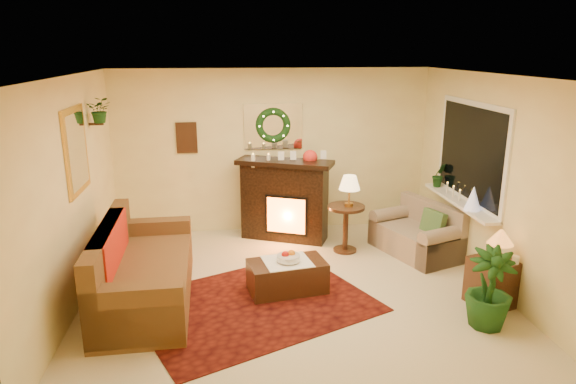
{
  "coord_description": "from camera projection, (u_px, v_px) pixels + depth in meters",
  "views": [
    {
      "loc": [
        -0.78,
        -5.8,
        2.9
      ],
      "look_at": [
        0.0,
        0.35,
        1.15
      ],
      "focal_mm": 32.0,
      "sensor_mm": 36.0,
      "label": 1
    }
  ],
  "objects": [
    {
      "name": "gold_mirror",
      "position": [
        76.0,
        151.0,
        5.93
      ],
      "size": [
        0.03,
        0.84,
        1.0
      ],
      "primitive_type": "cube",
      "color": "gold",
      "rests_on": "wall_left"
    },
    {
      "name": "window_sill",
      "position": [
        459.0,
        202.0,
        6.99
      ],
      "size": [
        0.22,
        1.86,
        0.04
      ],
      "primitive_type": "cube",
      "color": "white",
      "rests_on": "wall_right"
    },
    {
      "name": "mini_tree",
      "position": [
        473.0,
        199.0,
        6.55
      ],
      "size": [
        0.22,
        0.22,
        0.32
      ],
      "primitive_type": "cone",
      "color": "white",
      "rests_on": "window_sill"
    },
    {
      "name": "sill_plant",
      "position": [
        439.0,
        174.0,
        7.63
      ],
      "size": [
        0.26,
        0.21,
        0.47
      ],
      "primitive_type": "imported",
      "color": "#1A4A20",
      "rests_on": "window_sill"
    },
    {
      "name": "window_frame",
      "position": [
        471.0,
        153.0,
        6.82
      ],
      "size": [
        0.03,
        1.86,
        1.36
      ],
      "primitive_type": "cube",
      "color": "white",
      "rests_on": "wall_right"
    },
    {
      "name": "poinsettia",
      "position": [
        310.0,
        157.0,
        7.76
      ],
      "size": [
        0.22,
        0.22,
        0.22
      ],
      "primitive_type": "sphere",
      "color": "red",
      "rests_on": "fireplace"
    },
    {
      "name": "wall_art",
      "position": [
        187.0,
        138.0,
        7.96
      ],
      "size": [
        0.32,
        0.03,
        0.48
      ],
      "primitive_type": "cube",
      "color": "#381E11",
      "rests_on": "wall_back"
    },
    {
      "name": "wreath",
      "position": [
        273.0,
        126.0,
        8.04
      ],
      "size": [
        0.55,
        0.11,
        0.55
      ],
      "primitive_type": "torus",
      "rotation": [
        1.57,
        0.0,
        0.0
      ],
      "color": "#194719",
      "rests_on": "wall_back"
    },
    {
      "name": "area_rug",
      "position": [
        254.0,
        304.0,
        6.0
      ],
      "size": [
        3.15,
        2.83,
        0.01
      ],
      "primitive_type": "cube",
      "rotation": [
        0.0,
        0.0,
        0.42
      ],
      "color": "#4A1113",
      "rests_on": "floor"
    },
    {
      "name": "mantel_candle_a",
      "position": [
        253.0,
        161.0,
        7.7
      ],
      "size": [
        0.07,
        0.07,
        0.2
      ],
      "primitive_type": "cylinder",
      "color": "white",
      "rests_on": "fireplace"
    },
    {
      "name": "red_throw",
      "position": [
        143.0,
        260.0,
        6.13
      ],
      "size": [
        0.87,
        1.42,
        0.02
      ],
      "primitive_type": "cube",
      "color": "red",
      "rests_on": "sofa"
    },
    {
      "name": "wall_right",
      "position": [
        491.0,
        181.0,
        6.37
      ],
      "size": [
        4.5,
        4.5,
        0.0
      ],
      "primitive_type": "plane",
      "color": "#EFD88C",
      "rests_on": "ground"
    },
    {
      "name": "wall_left",
      "position": [
        72.0,
        195.0,
        5.76
      ],
      "size": [
        4.5,
        4.5,
        0.0
      ],
      "primitive_type": "plane",
      "color": "#EFD88C",
      "rests_on": "ground"
    },
    {
      "name": "side_table_round",
      "position": [
        345.0,
        230.0,
        7.5
      ],
      "size": [
        0.67,
        0.67,
        0.7
      ],
      "primitive_type": "cylinder",
      "rotation": [
        0.0,
        0.0,
        -0.3
      ],
      "color": "black",
      "rests_on": "floor"
    },
    {
      "name": "floor",
      "position": [
        292.0,
        288.0,
        6.42
      ],
      "size": [
        5.0,
        5.0,
        0.0
      ],
      "primitive_type": "plane",
      "color": "beige",
      "rests_on": "ground"
    },
    {
      "name": "mantel_mirror",
      "position": [
        273.0,
        126.0,
        8.09
      ],
      "size": [
        0.92,
        0.02,
        0.72
      ],
      "primitive_type": "cube",
      "color": "white",
      "rests_on": "wall_back"
    },
    {
      "name": "ceiling",
      "position": [
        292.0,
        75.0,
        5.71
      ],
      "size": [
        5.0,
        5.0,
        0.0
      ],
      "primitive_type": "plane",
      "color": "white",
      "rests_on": "ground"
    },
    {
      "name": "mantel_candle_b",
      "position": [
        268.0,
        160.0,
        7.75
      ],
      "size": [
        0.06,
        0.06,
        0.17
      ],
      "primitive_type": "cylinder",
      "color": "silver",
      "rests_on": "fireplace"
    },
    {
      "name": "window_glass",
      "position": [
        470.0,
        153.0,
        6.82
      ],
      "size": [
        0.02,
        1.7,
        1.22
      ],
      "primitive_type": "cube",
      "color": "black",
      "rests_on": "wall_right"
    },
    {
      "name": "wall_front",
      "position": [
        331.0,
        265.0,
        3.92
      ],
      "size": [
        5.0,
        5.0,
        0.0
      ],
      "primitive_type": "plane",
      "color": "#EFD88C",
      "rests_on": "ground"
    },
    {
      "name": "lamp_cream",
      "position": [
        349.0,
        194.0,
        7.33
      ],
      "size": [
        0.3,
        0.3,
        0.46
      ],
      "primitive_type": "cone",
      "color": "#FFD78A",
      "rests_on": "side_table_round"
    },
    {
      "name": "loveseat",
      "position": [
        416.0,
        226.0,
        7.39
      ],
      "size": [
        1.15,
        1.46,
        0.74
      ],
      "primitive_type": "cube",
      "rotation": [
        0.0,
        0.0,
        0.36
      ],
      "color": "#93745B",
      "rests_on": "floor"
    },
    {
      "name": "sofa",
      "position": [
        146.0,
        267.0,
        5.99
      ],
      "size": [
        1.03,
        2.24,
        0.95
      ],
      "primitive_type": "cube",
      "rotation": [
        0.0,
        0.0,
        0.02
      ],
      "color": "#3D2513",
      "rests_on": "floor"
    },
    {
      "name": "hanging_plant",
      "position": [
        101.0,
        122.0,
        6.6
      ],
      "size": [
        0.33,
        0.28,
        0.36
      ],
      "primitive_type": "imported",
      "color": "#194719",
      "rests_on": "wall_left"
    },
    {
      "name": "fireplace",
      "position": [
        285.0,
        205.0,
        7.95
      ],
      "size": [
        1.35,
        0.9,
        1.19
      ],
      "primitive_type": "cube",
      "rotation": [
        0.0,
        0.0,
        -0.41
      ],
      "color": "black",
      "rests_on": "floor"
    },
    {
      "name": "fruit_bowl",
      "position": [
        288.0,
        258.0,
        6.2
      ],
      "size": [
        0.28,
        0.28,
        0.07
      ],
      "primitive_type": "cylinder",
      "color": "white",
      "rests_on": "coffee_table"
    },
    {
      "name": "end_table_square",
      "position": [
        492.0,
        283.0,
        5.95
      ],
      "size": [
        0.57,
        0.57,
        0.56
      ],
      "primitive_type": "cube",
      "rotation": [
        0.0,
        0.0,
        0.31
      ],
      "color": "black",
      "rests_on": "floor"
    },
    {
      "name": "wall_back",
      "position": [
        273.0,
        151.0,
        8.21
      ],
      "size": [
        5.0,
        5.0,
        0.0
      ],
      "primitive_type": "plane",
      "color": "#EFD88C",
      "rests_on": "ground"
    },
    {
      "name": "coffee_table",
      "position": [
        287.0,
        275.0,
        6.28
      ],
      "size": [
        1.0,
        0.65,
        0.39
      ],
      "primitive_type": "cube",
      "rotation": [
        0.0,
        0.0,
        0.16
      ],
      "color": "#4D3421",
      "rests_on": "floor"
    },
    {
      "name": "floor_palm",
      "position": [
        490.0,
        288.0,
        5.42
      ],
      "size": [
        1.71,
        1.71,
        2.64
      ],
      "primitive_type": "imported",
      "rotation": [
        0.0,
        0.0,
        -0.17
      ],
      "color": "black",
      "rests_on": "floor"
    },
    {
      "name": "lamp_tiffany",
      "position": [
        500.0,
        245.0,
        5.8
      ],
      "size": [
        0.29,
        0.29,
        0.42
      ],
      "primitive_type": "cone",
      "color": "orange",
      "rests_on": "end_table_square"
    }
  ]
}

